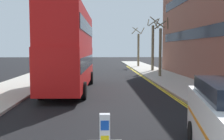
% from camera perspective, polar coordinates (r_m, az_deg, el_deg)
% --- Properties ---
extents(sidewalk_right, '(4.00, 80.00, 0.14)m').
position_cam_1_polar(sidewalk_right, '(20.42, 16.49, -3.65)').
color(sidewalk_right, '#ADA89E').
rests_on(sidewalk_right, ground).
extents(sidewalk_left, '(4.00, 80.00, 0.14)m').
position_cam_1_polar(sidewalk_left, '(20.36, -20.77, -3.79)').
color(sidewalk_left, '#ADA89E').
rests_on(sidewalk_left, ground).
extents(kerb_line_outer, '(0.10, 56.00, 0.01)m').
position_cam_1_polar(kerb_line_outer, '(17.93, 12.18, -4.91)').
color(kerb_line_outer, yellow).
rests_on(kerb_line_outer, ground).
extents(kerb_line_inner, '(0.10, 56.00, 0.01)m').
position_cam_1_polar(kerb_line_inner, '(17.89, 11.69, -4.92)').
color(kerb_line_inner, yellow).
rests_on(kerb_line_inner, ground).
extents(keep_left_bollard, '(0.36, 0.28, 1.11)m').
position_cam_1_polar(keep_left_bollard, '(7.25, -1.59, -14.18)').
color(keep_left_bollard, silver).
rests_on(keep_left_bollard, traffic_island).
extents(double_decker_bus_away, '(3.00, 10.87, 5.64)m').
position_cam_1_polar(double_decker_bus_away, '(18.62, -9.14, 4.84)').
color(double_decker_bus_away, red).
rests_on(double_decker_bus_away, ground).
extents(street_tree_near, '(1.58, 1.67, 5.93)m').
position_cam_1_polar(street_tree_near, '(27.34, 10.54, 4.77)').
color(street_tree_near, '#6B6047').
rests_on(street_tree_near, sidewalk_right).
extents(street_tree_mid, '(2.02, 2.18, 6.33)m').
position_cam_1_polar(street_tree_mid, '(42.70, 5.77, 4.85)').
color(street_tree_mid, '#6B6047').
rests_on(street_tree_mid, sidewalk_right).
extents(street_tree_far, '(1.72, 1.75, 6.88)m').
position_cam_1_polar(street_tree_far, '(34.55, 8.90, 5.41)').
color(street_tree_far, '#6B6047').
rests_on(street_tree_far, sidewalk_right).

